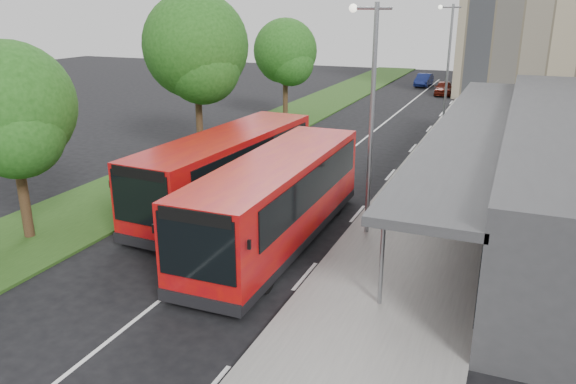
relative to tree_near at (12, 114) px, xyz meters
The scene contains 17 objects.
ground 8.85m from the tree_near, 22.80° to the left, with size 120.00×120.00×0.00m, color black.
pavement 26.75m from the tree_near, 60.44° to the left, with size 5.00×80.00×0.15m, color gray.
grass_verge 23.38m from the tree_near, 89.97° to the left, with size 5.00×80.00×0.10m, color #203F14.
lane_centre_line 19.79m from the tree_near, 68.66° to the left, with size 0.12×70.00×0.01m, color silver.
kerb_dashes 24.67m from the tree_near, 64.83° to the left, with size 0.12×56.00×0.01m.
station_building 21.10m from the tree_near, 31.49° to the left, with size 7.70×26.00×4.00m.
tree_near is the anchor object (origin of this frame).
tree_mid 12.06m from the tree_near, 90.00° to the left, with size 5.48×5.48×8.81m.
tree_far 24.00m from the tree_near, 90.00° to the left, with size 4.54×4.54×7.27m.
lamp_post_near 12.18m from the tree_near, 23.97° to the left, with size 1.44×0.28×8.00m.
lamp_post_far 27.32m from the tree_near, 65.96° to the left, with size 1.44×0.28×8.00m.
bus_main 9.47m from the tree_near, 19.81° to the left, with size 2.96×10.93×3.08m.
bus_second 8.19m from the tree_near, 48.76° to the left, with size 3.40×10.98×3.07m.
litter_bin 18.50m from the tree_near, 44.79° to the left, with size 0.55×0.55×1.00m, color #351D16.
bollard 25.04m from the tree_near, 59.67° to the left, with size 0.14×0.14×0.89m, color #E6B10C.
car_near 42.33m from the tree_near, 77.63° to the left, with size 1.55×3.86×1.31m, color #5A160C.
car_far 47.26m from the tree_near, 82.35° to the left, with size 1.36×3.91×1.29m, color navy.
Camera 1 is at (8.85, -16.79, 8.02)m, focal length 35.00 mm.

